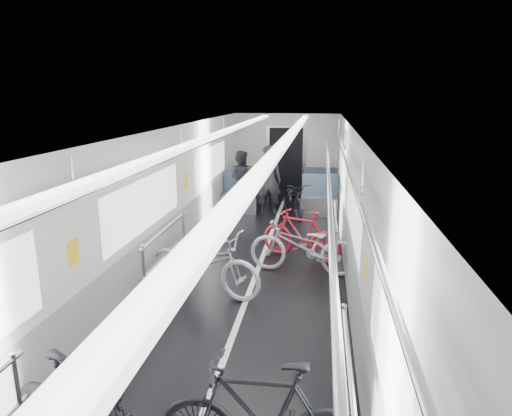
{
  "coord_description": "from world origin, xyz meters",
  "views": [
    {
      "loc": [
        1.02,
        -6.11,
        2.93
      ],
      "look_at": [
        0.0,
        0.94,
        1.15
      ],
      "focal_mm": 32.0,
      "sensor_mm": 36.0,
      "label": 1
    }
  ],
  "objects": [
    {
      "name": "bike_left_far",
      "position": [
        -0.67,
        0.09,
        0.49
      ],
      "size": [
        1.99,
        1.12,
        0.99
      ],
      "primitive_type": "imported",
      "rotation": [
        0.0,
        0.0,
        1.31
      ],
      "color": "#B5B6BA",
      "rests_on": "floor"
    },
    {
      "name": "person_standing",
      "position": [
        -0.25,
        4.8,
        0.87
      ],
      "size": [
        0.67,
        0.47,
        1.75
      ],
      "primitive_type": "imported",
      "rotation": [
        0.0,
        0.0,
        3.23
      ],
      "color": "black",
      "rests_on": "floor"
    },
    {
      "name": "bike_right_mid",
      "position": [
        0.77,
        1.13,
        0.47
      ],
      "size": [
        1.86,
        0.81,
        0.95
      ],
      "primitive_type": "imported",
      "rotation": [
        0.0,
        0.0,
        -1.67
      ],
      "color": "#A9A9AD",
      "rests_on": "floor"
    },
    {
      "name": "bike_aisle",
      "position": [
        0.37,
        4.8,
        0.43
      ],
      "size": [
        1.09,
        1.74,
        0.86
      ],
      "primitive_type": "imported",
      "rotation": [
        0.0,
        0.0,
        0.34
      ],
      "color": "black",
      "rests_on": "floor"
    },
    {
      "name": "person_seated",
      "position": [
        -1.05,
        5.36,
        0.77
      ],
      "size": [
        0.86,
        0.74,
        1.53
      ],
      "primitive_type": "imported",
      "rotation": [
        0.0,
        0.0,
        2.9
      ],
      "color": "#2F2C34",
      "rests_on": "floor"
    },
    {
      "name": "car_shell",
      "position": [
        0.0,
        1.78,
        1.13
      ],
      "size": [
        3.02,
        14.01,
        2.41
      ],
      "color": "black",
      "rests_on": "ground"
    },
    {
      "name": "bike_right_far",
      "position": [
        0.71,
        1.81,
        0.46
      ],
      "size": [
        1.58,
        0.93,
        0.92
      ],
      "primitive_type": "imported",
      "rotation": [
        0.0,
        0.0,
        -1.92
      ],
      "color": "red",
      "rests_on": "floor"
    }
  ]
}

